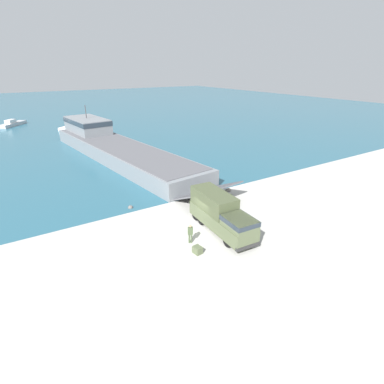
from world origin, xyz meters
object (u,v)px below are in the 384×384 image
Objects in this scene: military_truck at (221,214)px; moored_boat_a at (72,126)px; moored_boat_b at (12,124)px; cargo_crate at (198,250)px; soldier_on_ramp at (190,232)px; landing_craft at (112,145)px.

moored_boat_a is at bearing -175.59° from military_truck.
moored_boat_b is (-12.19, 12.05, -0.02)m from moored_boat_a.
cargo_crate is (9.36, -72.46, -0.25)m from moored_boat_b.
moored_boat_a is (2.51, 58.77, -0.45)m from soldier_on_ramp.
military_truck is 58.39m from moored_boat_a.
soldier_on_ramp is at bearing 78.72° from cargo_crate.
cargo_crate is at bearing -45.40° from moored_boat_a.
military_truck reaches higher than cargo_crate.
soldier_on_ramp is 0.24× the size of moored_boat_a.
cargo_crate is at bearing -165.48° from soldier_on_ramp.
cargo_crate is at bearing -58.56° from military_truck.
landing_craft is 24.89× the size of soldier_on_ramp.
military_truck is at bearing -57.63° from soldier_on_ramp.
landing_craft reaches higher than soldier_on_ramp.
moored_boat_a is (-0.85, 27.95, -1.19)m from landing_craft.
moored_boat_a is 0.95× the size of moored_boat_b.
cargo_crate is at bearing -103.53° from landing_craft.
soldier_on_ramp is at bearing -45.16° from moored_boat_a.
cargo_crate is at bearing -43.36° from moored_boat_b.
soldier_on_ramp is 2.44× the size of cargo_crate.
landing_craft is at bearing -176.29° from military_truck.
moored_boat_a is at bearing 84.69° from landing_craft.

